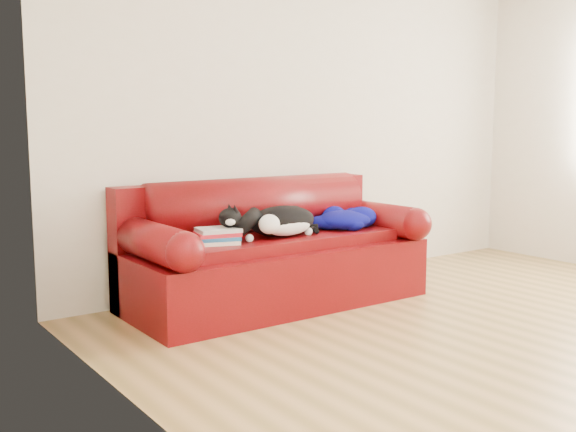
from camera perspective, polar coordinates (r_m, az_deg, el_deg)
name	(u,v)px	position (r m, az deg, el deg)	size (l,w,h in m)	color
ground	(521,338)	(4.29, 19.14, -9.73)	(4.50, 4.50, 0.00)	olive
room_shell	(546,53)	(4.23, 20.97, 12.79)	(4.52, 4.02, 2.61)	beige
sofa_base	(276,270)	(4.76, -1.01, -4.62)	(2.10, 0.90, 0.50)	#430502
sofa_back	(257,224)	(4.90, -2.63, -0.65)	(2.10, 1.01, 0.88)	#430502
book_stack	(217,236)	(4.34, -6.04, -1.69)	(0.34, 0.30, 0.10)	silver
cat	(283,222)	(4.57, -0.46, -0.50)	(0.74, 0.44, 0.26)	black
blanket	(344,219)	(4.99, 4.78, -0.22)	(0.58, 0.47, 0.16)	#02094C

